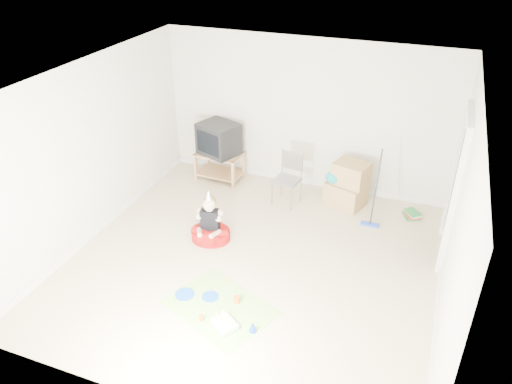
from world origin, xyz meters
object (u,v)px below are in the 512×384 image
(tv_stand, at_px, (220,164))
(seated_woman, at_px, (210,229))
(cardboard_boxes, at_px, (347,185))
(birthday_cake, at_px, (224,325))
(folding_chair, at_px, (287,180))
(crt_tv, at_px, (219,139))

(tv_stand, xyz_separation_m, seated_woman, (0.67, -1.82, -0.11))
(tv_stand, xyz_separation_m, cardboard_boxes, (2.35, -0.09, 0.07))
(tv_stand, xyz_separation_m, birthday_cake, (1.60, -3.41, -0.26))
(seated_woman, relative_size, birthday_cake, 2.30)
(tv_stand, distance_m, cardboard_boxes, 2.35)
(folding_chair, xyz_separation_m, cardboard_boxes, (0.95, 0.30, -0.06))
(cardboard_boxes, relative_size, birthday_cake, 2.10)
(tv_stand, height_order, crt_tv, crt_tv)
(folding_chair, distance_m, cardboard_boxes, 1.00)
(birthday_cake, bearing_deg, cardboard_boxes, 77.21)
(cardboard_boxes, bearing_deg, seated_woman, -134.26)
(tv_stand, height_order, birthday_cake, tv_stand)
(birthday_cake, bearing_deg, crt_tv, 115.11)
(cardboard_boxes, xyz_separation_m, seated_woman, (-1.68, -1.72, -0.19))
(tv_stand, relative_size, folding_chair, 0.94)
(tv_stand, height_order, folding_chair, folding_chair)
(cardboard_boxes, bearing_deg, folding_chair, -162.22)
(crt_tv, height_order, folding_chair, crt_tv)
(crt_tv, distance_m, folding_chair, 1.50)
(tv_stand, xyz_separation_m, folding_chair, (1.40, -0.40, 0.13))
(crt_tv, height_order, cardboard_boxes, crt_tv)
(cardboard_boxes, height_order, seated_woman, seated_woman)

